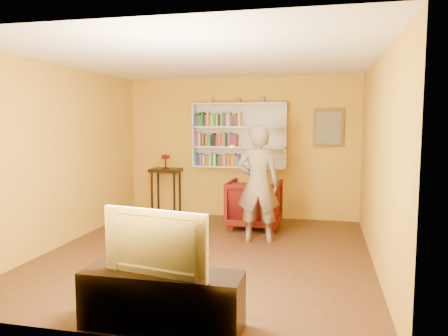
{
  "coord_description": "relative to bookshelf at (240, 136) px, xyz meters",
  "views": [
    {
      "loc": [
        1.58,
        -5.82,
        1.87
      ],
      "look_at": [
        0.07,
        0.75,
        1.14
      ],
      "focal_mm": 35.0,
      "sensor_mm": 36.0,
      "label": 1
    }
  ],
  "objects": [
    {
      "name": "bookshelf",
      "position": [
        0.0,
        0.0,
        0.0
      ],
      "size": [
        1.8,
        0.29,
        1.23
      ],
      "color": "silver",
      "rests_on": "room_shell"
    },
    {
      "name": "television",
      "position": [
        0.18,
        -4.66,
        -0.78
      ],
      "size": [
        1.03,
        0.32,
        0.59
      ],
      "primitive_type": "imported",
      "rotation": [
        0.0,
        0.0,
        -0.19
      ],
      "color": "black",
      "rests_on": "tv_cabinet"
    },
    {
      "name": "armchair",
      "position": [
        0.41,
        -0.75,
        -1.17
      ],
      "size": [
        0.91,
        0.94,
        0.85
      ],
      "primitive_type": "imported",
      "rotation": [
        0.0,
        0.0,
        3.14
      ],
      "color": "#410405",
      "rests_on": "ground"
    },
    {
      "name": "console_table",
      "position": [
        -1.46,
        -0.16,
        -0.82
      ],
      "size": [
        0.57,
        0.44,
        0.94
      ],
      "color": "black",
      "rests_on": "ground"
    },
    {
      "name": "ornament_left",
      "position": [
        -0.57,
        -0.06,
        0.67
      ],
      "size": [
        0.08,
        0.08,
        0.11
      ],
      "primitive_type": "cube",
      "color": "#CA7B39",
      "rests_on": "bookshelf"
    },
    {
      "name": "framed_painting",
      "position": [
        1.65,
        0.05,
        0.16
      ],
      "size": [
        0.55,
        0.05,
        0.7
      ],
      "color": "brown",
      "rests_on": "room_shell"
    },
    {
      "name": "books_row_lower",
      "position": [
        -0.43,
        -0.11,
        -0.47
      ],
      "size": [
        0.88,
        0.19,
        0.25
      ],
      "color": "teal",
      "rests_on": "bookshelf"
    },
    {
      "name": "books_row_middle",
      "position": [
        -0.44,
        -0.1,
        -0.08
      ],
      "size": [
        0.83,
        0.19,
        0.27
      ],
      "color": "#632B81",
      "rests_on": "bookshelf"
    },
    {
      "name": "tv_cabinet",
      "position": [
        0.18,
        -4.66,
        -1.33
      ],
      "size": [
        1.47,
        0.44,
        0.52
      ],
      "primitive_type": "cube",
      "color": "black",
      "rests_on": "ground"
    },
    {
      "name": "game_remote",
      "position": [
        0.25,
        -1.91,
        -0.1
      ],
      "size": [
        0.04,
        0.15,
        0.04
      ],
      "primitive_type": "cube",
      "color": "white",
      "rests_on": "person"
    },
    {
      "name": "books_row_upper",
      "position": [
        -0.4,
        -0.1,
        0.3
      ],
      "size": [
        0.9,
        0.19,
        0.27
      ],
      "color": "navy",
      "rests_on": "bookshelf"
    },
    {
      "name": "ruby_lustre",
      "position": [
        -1.46,
        -0.16,
        -0.45
      ],
      "size": [
        0.17,
        0.17,
        0.28
      ],
      "color": "maroon",
      "rests_on": "console_table"
    },
    {
      "name": "person",
      "position": [
        0.6,
        -1.63,
        -0.69
      ],
      "size": [
        0.69,
        0.49,
        1.81
      ],
      "primitive_type": "imported",
      "rotation": [
        0.0,
        0.0,
        3.22
      ],
      "color": "#716053",
      "rests_on": "ground"
    },
    {
      "name": "ornament_right",
      "position": [
        0.44,
        -0.06,
        0.67
      ],
      "size": [
        0.08,
        0.08,
        0.1
      ],
      "primitive_type": "cube",
      "color": "slate",
      "rests_on": "bookshelf"
    },
    {
      "name": "room_shell",
      "position": [
        0.0,
        -2.41,
        -0.58
      ],
      "size": [
        5.3,
        5.8,
        2.88
      ],
      "color": "#422715",
      "rests_on": "ground"
    },
    {
      "name": "ornament_centre",
      "position": [
        -0.02,
        -0.06,
        0.67
      ],
      "size": [
        0.07,
        0.07,
        0.1
      ],
      "primitive_type": "cube",
      "color": "#AA383D",
      "rests_on": "bookshelf"
    }
  ]
}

